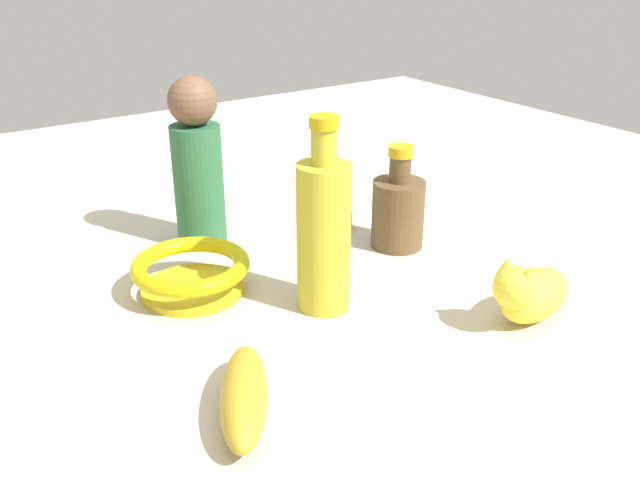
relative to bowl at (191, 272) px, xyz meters
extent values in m
plane|color=#BCB29E|center=(0.07, 0.15, -0.03)|extent=(2.00, 2.00, 0.00)
cylinder|color=gold|center=(0.00, 0.00, -0.02)|extent=(0.13, 0.13, 0.01)
torus|color=#C2B30C|center=(0.00, 0.00, 0.01)|extent=(0.15, 0.15, 0.02)
cylinder|color=gold|center=(0.12, 0.12, 0.06)|extent=(0.06, 0.06, 0.18)
cylinder|color=gold|center=(0.12, 0.12, 0.17)|extent=(0.03, 0.03, 0.04)
cylinder|color=#BB9D0D|center=(0.12, 0.12, 0.20)|extent=(0.03, 0.03, 0.01)
cylinder|color=brown|center=(0.04, 0.31, 0.02)|extent=(0.08, 0.08, 0.10)
cylinder|color=brown|center=(0.04, 0.31, 0.09)|extent=(0.03, 0.03, 0.04)
cylinder|color=gold|center=(0.04, 0.31, 0.11)|extent=(0.04, 0.04, 0.01)
ellipsoid|color=yellow|center=(0.28, 0.31, 0.00)|extent=(0.08, 0.12, 0.06)
sphere|color=yellow|center=(0.29, 0.26, 0.03)|extent=(0.05, 0.05, 0.05)
cone|color=yellow|center=(0.31, 0.27, 0.05)|extent=(0.02, 0.02, 0.02)
cone|color=yellow|center=(0.28, 0.26, 0.05)|extent=(0.02, 0.02, 0.02)
ellipsoid|color=yellow|center=(0.28, 0.36, -0.01)|extent=(0.03, 0.05, 0.02)
ellipsoid|color=#B28E23|center=(0.25, -0.06, -0.01)|extent=(0.16, 0.12, 0.04)
cylinder|color=#2B603B|center=(-0.14, 0.08, 0.06)|extent=(0.10, 0.10, 0.18)
sphere|color=brown|center=(-0.14, 0.08, 0.18)|extent=(0.07, 0.07, 0.07)
cylinder|color=brown|center=(-0.07, 0.28, -0.02)|extent=(0.04, 0.04, 0.02)
cylinder|color=gold|center=(-0.07, 0.28, -0.01)|extent=(0.04, 0.04, 0.00)
cylinder|color=black|center=(-0.07, 0.28, 0.00)|extent=(0.04, 0.04, 0.01)
camera|label=1|loc=(0.73, -0.30, 0.39)|focal=38.56mm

